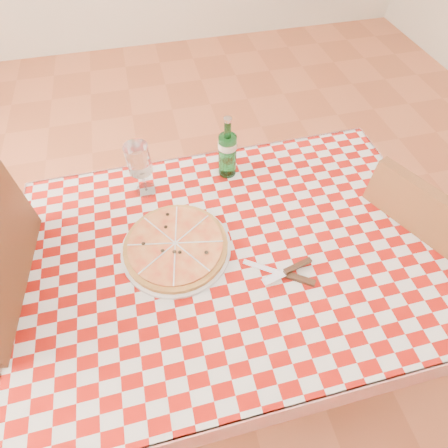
{
  "coord_description": "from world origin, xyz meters",
  "views": [
    {
      "loc": [
        -0.17,
        -0.56,
        1.66
      ],
      "look_at": [
        -0.02,
        0.06,
        0.82
      ],
      "focal_mm": 28.0,
      "sensor_mm": 36.0,
      "label": 1
    }
  ],
  "objects_px": {
    "chair_far": "(7,314)",
    "wine_glass": "(141,170)",
    "chair_near": "(407,255)",
    "water_bottle": "(227,147)",
    "pizza_plate": "(176,246)",
    "dining_table": "(234,266)"
  },
  "relations": [
    {
      "from": "wine_glass",
      "to": "chair_near",
      "type": "bearing_deg",
      "value": -20.78
    },
    {
      "from": "pizza_plate",
      "to": "wine_glass",
      "type": "xyz_separation_m",
      "value": [
        -0.06,
        0.27,
        0.08
      ]
    },
    {
      "from": "water_bottle",
      "to": "wine_glass",
      "type": "distance_m",
      "value": 0.3
    },
    {
      "from": "chair_near",
      "to": "chair_far",
      "type": "height_order",
      "value": "chair_far"
    },
    {
      "from": "chair_near",
      "to": "water_bottle",
      "type": "relative_size",
      "value": 3.94
    },
    {
      "from": "pizza_plate",
      "to": "water_bottle",
      "type": "height_order",
      "value": "water_bottle"
    },
    {
      "from": "wine_glass",
      "to": "dining_table",
      "type": "bearing_deg",
      "value": -52.78
    },
    {
      "from": "pizza_plate",
      "to": "wine_glass",
      "type": "relative_size",
      "value": 1.69
    },
    {
      "from": "pizza_plate",
      "to": "wine_glass",
      "type": "height_order",
      "value": "wine_glass"
    },
    {
      "from": "chair_far",
      "to": "wine_glass",
      "type": "distance_m",
      "value": 0.63
    },
    {
      "from": "chair_near",
      "to": "water_bottle",
      "type": "xyz_separation_m",
      "value": [
        -0.62,
        0.37,
        0.35
      ]
    },
    {
      "from": "chair_near",
      "to": "pizza_plate",
      "type": "xyz_separation_m",
      "value": [
        -0.85,
        0.08,
        0.25
      ]
    },
    {
      "from": "dining_table",
      "to": "pizza_plate",
      "type": "xyz_separation_m",
      "value": [
        -0.17,
        0.04,
        0.12
      ]
    },
    {
      "from": "chair_near",
      "to": "chair_far",
      "type": "relative_size",
      "value": 0.9
    },
    {
      "from": "pizza_plate",
      "to": "chair_near",
      "type": "bearing_deg",
      "value": -5.28
    },
    {
      "from": "chair_near",
      "to": "pizza_plate",
      "type": "bearing_deg",
      "value": 150.92
    },
    {
      "from": "chair_far",
      "to": "wine_glass",
      "type": "xyz_separation_m",
      "value": [
        0.51,
        0.27,
        0.27
      ]
    },
    {
      "from": "dining_table",
      "to": "pizza_plate",
      "type": "distance_m",
      "value": 0.22
    },
    {
      "from": "chair_far",
      "to": "wine_glass",
      "type": "relative_size",
      "value": 5.2
    },
    {
      "from": "pizza_plate",
      "to": "water_bottle",
      "type": "bearing_deg",
      "value": 51.05
    },
    {
      "from": "chair_near",
      "to": "wine_glass",
      "type": "distance_m",
      "value": 1.03
    },
    {
      "from": "wine_glass",
      "to": "pizza_plate",
      "type": "bearing_deg",
      "value": -76.73
    }
  ]
}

